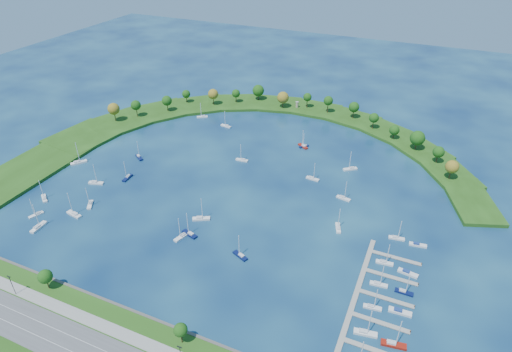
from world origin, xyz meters
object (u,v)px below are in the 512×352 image
at_px(moored_boat_5, 303,146).
at_px(moored_boat_9, 38,227).
at_px(moored_boat_11, 226,126).
at_px(docked_boat_9, 408,273).
at_px(docked_boat_3, 393,344).
at_px(docked_boat_2, 365,332).
at_px(moored_boat_6, 242,160).
at_px(moored_boat_17, 74,214).
at_px(moored_boat_18, 338,227).
at_px(harbor_tower, 297,104).
at_px(docked_boat_6, 379,284).
at_px(dock_system, 372,307).
at_px(docked_boat_7, 404,291).
at_px(moored_boat_1, 304,146).
at_px(moored_boat_20, 201,218).
at_px(docked_boat_8, 384,262).
at_px(moored_boat_3, 182,236).
at_px(moored_boat_4, 202,116).
at_px(moored_boat_16, 313,178).
at_px(moored_boat_12, 90,204).
at_px(moored_boat_7, 96,182).
at_px(docked_boat_10, 397,238).
at_px(moored_boat_2, 78,162).
at_px(moored_boat_13, 190,234).
at_px(docked_boat_11, 418,245).
at_px(moored_boat_21, 36,214).
at_px(moored_boat_10, 44,198).
at_px(moored_boat_14, 343,198).
at_px(moored_boat_15, 350,168).
at_px(moored_boat_19, 127,177).
at_px(moored_boat_0, 139,157).

height_order(moored_boat_5, moored_boat_9, moored_boat_9).
bearing_deg(moored_boat_11, docked_boat_9, 154.57).
bearing_deg(docked_boat_3, docked_boat_2, 166.90).
height_order(moored_boat_6, moored_boat_17, moored_boat_17).
relative_size(moored_boat_5, moored_boat_18, 1.03).
bearing_deg(moored_boat_6, harbor_tower, -97.04).
height_order(moored_boat_9, docked_boat_6, moored_boat_9).
height_order(dock_system, docked_boat_7, docked_boat_7).
distance_m(moored_boat_1, moored_boat_11, 62.19).
relative_size(moored_boat_20, docked_boat_8, 1.17).
xyz_separation_m(docked_boat_6, docked_boat_8, (-0.01, 14.28, 0.01)).
height_order(moored_boat_3, moored_boat_4, moored_boat_3).
bearing_deg(moored_boat_18, docked_boat_3, -167.38).
bearing_deg(moored_boat_3, moored_boat_16, 167.40).
relative_size(moored_boat_9, moored_boat_12, 1.19).
relative_size(dock_system, moored_boat_4, 6.82).
xyz_separation_m(moored_boat_1, moored_boat_5, (-0.61, -0.42, 0.06)).
bearing_deg(docked_boat_2, moored_boat_20, 149.94).
bearing_deg(moored_boat_18, moored_boat_17, 90.02).
distance_m(harbor_tower, docked_boat_3, 216.12).
bearing_deg(docked_boat_2, moored_boat_1, 108.65).
height_order(moored_boat_7, docked_boat_10, moored_boat_7).
height_order(harbor_tower, moored_boat_2, moored_boat_2).
bearing_deg(moored_boat_18, moored_boat_13, 98.40).
xyz_separation_m(docked_boat_2, docked_boat_11, (12.37, 59.99, -0.33)).
bearing_deg(moored_boat_9, docked_boat_7, -83.43).
height_order(moored_boat_21, docked_boat_8, docked_boat_8).
distance_m(moored_boat_2, moored_boat_10, 39.14).
bearing_deg(moored_boat_14, moored_boat_15, 107.66).
distance_m(moored_boat_19, docked_boat_3, 170.46).
bearing_deg(moored_boat_20, moored_boat_5, 48.24).
relative_size(moored_boat_21, docked_boat_7, 1.00).
distance_m(moored_boat_6, moored_boat_17, 102.95).
xyz_separation_m(moored_boat_2, moored_boat_3, (97.25, -34.68, -0.07)).
xyz_separation_m(moored_boat_16, docked_boat_2, (51.03, -95.76, 0.04)).
distance_m(moored_boat_10, moored_boat_11, 131.54).
relative_size(moored_boat_7, moored_boat_11, 1.07).
relative_size(moored_boat_1, moored_boat_12, 0.85).
height_order(moored_boat_10, docked_boat_7, moored_boat_10).
xyz_separation_m(dock_system, docked_boat_8, (0.23, 27.36, 0.54)).
bearing_deg(moored_boat_14, moored_boat_1, 139.50).
bearing_deg(moored_boat_2, moored_boat_0, -19.04).
bearing_deg(docked_boat_9, moored_boat_2, -175.49).
height_order(moored_boat_3, docked_boat_11, moored_boat_3).
distance_m(moored_boat_16, docked_boat_10, 63.80).
bearing_deg(docked_boat_7, docked_boat_9, 90.59).
distance_m(harbor_tower, docked_boat_2, 210.51).
bearing_deg(moored_boat_19, docked_boat_9, 81.28).
bearing_deg(moored_boat_7, moored_boat_14, 1.64).
relative_size(docked_boat_8, docked_boat_9, 1.26).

